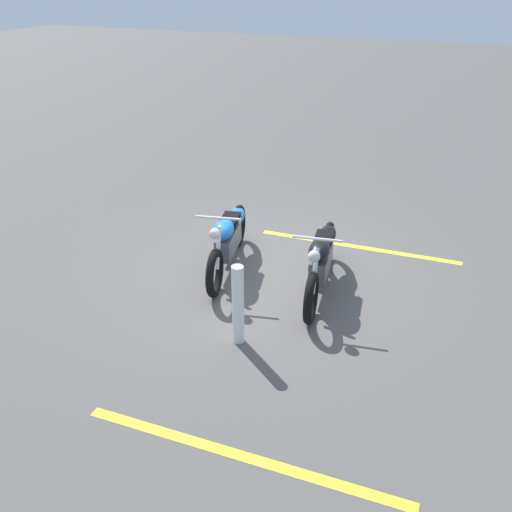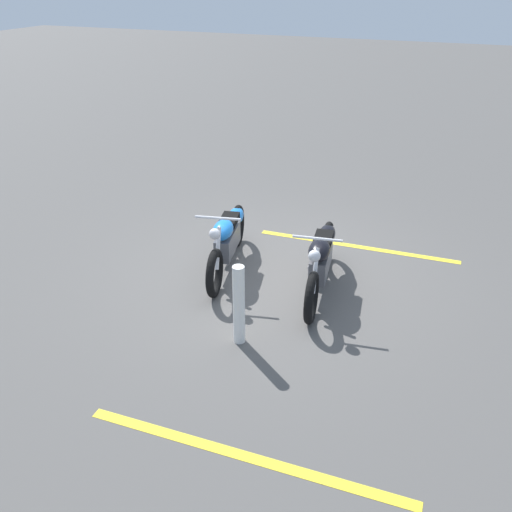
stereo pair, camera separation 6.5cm
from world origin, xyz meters
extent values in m
plane|color=#514F4C|center=(0.00, 0.00, 0.00)|extent=(60.00, 60.00, 0.00)
torus|color=black|center=(0.85, -0.55, 0.34)|extent=(0.68, 0.25, 0.67)
torus|color=black|center=(-0.67, -0.89, 0.34)|extent=(0.68, 0.25, 0.67)
cube|color=#59595E|center=(0.04, -0.73, 0.42)|extent=(0.87, 0.39, 0.32)
ellipsoid|color=blue|center=(0.31, -0.67, 0.72)|extent=(0.57, 0.38, 0.24)
ellipsoid|color=blue|center=(-0.51, -0.85, 0.56)|extent=(0.60, 0.35, 0.22)
cube|color=black|center=(-0.08, -0.76, 0.70)|extent=(0.48, 0.33, 0.09)
cylinder|color=silver|center=(0.63, -0.60, 0.60)|extent=(0.27, 0.11, 0.56)
cylinder|color=silver|center=(0.58, -0.61, 1.02)|extent=(0.17, 0.61, 0.04)
sphere|color=silver|center=(0.78, -0.57, 0.88)|extent=(0.15, 0.15, 0.15)
cylinder|color=silver|center=(-0.32, -0.95, 0.26)|extent=(0.70, 0.24, 0.09)
torus|color=black|center=(0.97, 0.83, 0.34)|extent=(0.68, 0.21, 0.67)
torus|color=black|center=(-0.58, 0.61, 0.34)|extent=(0.68, 0.21, 0.67)
cube|color=#59595E|center=(0.15, 0.71, 0.42)|extent=(0.86, 0.34, 0.32)
ellipsoid|color=black|center=(0.41, 0.75, 0.72)|extent=(0.55, 0.35, 0.24)
ellipsoid|color=black|center=(-0.42, 0.63, 0.56)|extent=(0.59, 0.32, 0.22)
cube|color=black|center=(0.02, 0.69, 0.70)|extent=(0.47, 0.30, 0.09)
cylinder|color=silver|center=(0.74, 0.80, 0.60)|extent=(0.27, 0.09, 0.56)
cylinder|color=silver|center=(0.69, 0.79, 1.02)|extent=(0.12, 0.62, 0.04)
sphere|color=silver|center=(0.89, 0.82, 0.88)|extent=(0.15, 0.15, 0.15)
cylinder|color=silver|center=(-0.23, 0.52, 0.26)|extent=(0.71, 0.19, 0.09)
cylinder|color=white|center=(1.71, 0.18, 0.51)|extent=(0.14, 0.14, 1.02)
cube|color=yellow|center=(-1.33, 0.90, 0.00)|extent=(0.21, 3.20, 0.01)
cube|color=yellow|center=(3.32, 0.91, 0.00)|extent=(0.21, 3.20, 0.01)
camera|label=1|loc=(6.68, 2.47, 3.99)|focal=39.18mm
camera|label=2|loc=(6.71, 2.41, 3.99)|focal=39.18mm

